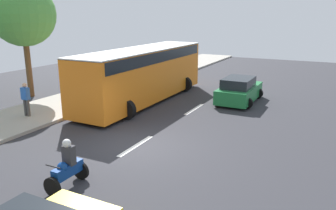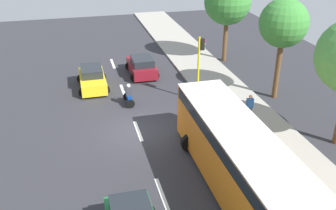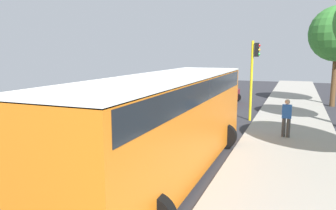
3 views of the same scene
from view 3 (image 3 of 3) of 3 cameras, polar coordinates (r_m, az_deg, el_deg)
name	(u,v)px [view 3 (image 3 of 3)]	position (r m, az deg, el deg)	size (l,w,h in m)	color
ground_plane	(151,126)	(17.59, -2.91, -3.67)	(40.00, 60.00, 0.10)	#2D2D33
sidewalk	(290,136)	(16.05, 20.57, -5.06)	(4.00, 60.00, 0.15)	#9E998E
lane_stripe_north	(84,158)	(12.57, -14.48, -8.99)	(0.20, 2.40, 0.01)	white
lane_stripe_mid	(151,125)	(17.58, -2.91, -3.49)	(0.20, 2.40, 0.01)	white
lane_stripe_south	(187,107)	(23.07, 3.28, -0.44)	(0.20, 2.40, 0.01)	white
lane_stripe_far_south	(208,97)	(28.76, 7.06, 1.43)	(0.20, 2.40, 0.01)	white
car_maroon	(223,94)	(25.19, 9.61, 1.89)	(2.29, 3.81, 1.52)	maroon
car_yellow_cab	(166,94)	(24.77, -0.37, 1.89)	(2.21, 3.94, 1.52)	yellow
city_bus	(167,118)	(10.18, -0.20, -2.25)	(3.20, 11.00, 3.16)	orange
motorcycle	(176,103)	(20.81, 1.48, 0.30)	(0.60, 1.30, 1.53)	black
pedestrian_near_signal	(287,117)	(15.26, 20.02, -1.96)	(0.40, 0.24, 1.69)	#3F3F3F
traffic_light_corner	(254,69)	(18.94, 14.72, 6.08)	(0.49, 0.24, 4.50)	yellow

